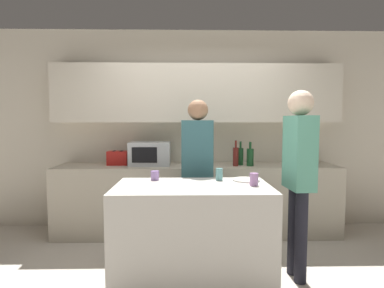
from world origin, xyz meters
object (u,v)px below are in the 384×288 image
at_px(microwave, 150,153).
at_px(bottle_0, 236,156).
at_px(person_left, 299,167).
at_px(bottle_2, 250,157).
at_px(person_center, 198,162).
at_px(bottle_1, 240,156).
at_px(cup_1, 254,179).
at_px(potted_plant, 310,149).
at_px(plate_on_island, 246,180).
at_px(cup_2, 219,174).
at_px(cup_0, 155,175).
at_px(toaster, 118,158).

xyz_separation_m(microwave, bottle_0, (1.10, -0.13, -0.03)).
bearing_deg(person_left, bottle_2, 8.27).
relative_size(microwave, person_center, 0.31).
xyz_separation_m(bottle_1, cup_1, (-0.11, -1.24, -0.07)).
height_order(bottle_2, person_center, person_center).
xyz_separation_m(potted_plant, plate_on_island, (-1.05, -1.06, -0.19)).
relative_size(cup_2, person_center, 0.07).
height_order(bottle_2, cup_1, bottle_2).
xyz_separation_m(microwave, bottle_2, (1.28, -0.13, -0.03)).
relative_size(bottle_2, cup_2, 2.66).
height_order(bottle_2, cup_2, bottle_2).
distance_m(plate_on_island, cup_0, 0.88).
xyz_separation_m(bottle_2, cup_2, (-0.49, -0.90, -0.06)).
relative_size(toaster, cup_2, 2.26).
bearing_deg(potted_plant, cup_2, -141.67).
relative_size(potted_plant, bottle_1, 1.29).
distance_m(plate_on_island, person_left, 0.50).
xyz_separation_m(bottle_1, bottle_2, (0.11, -0.09, -0.00)).
relative_size(bottle_0, person_left, 0.19).
xyz_separation_m(bottle_2, cup_0, (-1.12, -0.88, -0.08)).
bearing_deg(cup_1, plate_on_island, 96.20).
relative_size(person_left, person_center, 1.03).
xyz_separation_m(bottle_0, plate_on_island, (-0.05, -0.92, -0.12)).
relative_size(toaster, bottle_1, 0.85).
distance_m(bottle_1, plate_on_island, 1.03).
relative_size(microwave, person_left, 0.30).
distance_m(person_left, person_center, 1.07).
bearing_deg(cup_2, plate_on_island, -5.30).
height_order(bottle_0, bottle_2, bottle_0).
distance_m(cup_0, person_center, 0.58).
xyz_separation_m(toaster, person_left, (1.92, -1.21, 0.06)).
bearing_deg(cup_2, toaster, 139.38).
xyz_separation_m(bottle_1, cup_0, (-1.01, -0.97, -0.08)).
bearing_deg(toaster, microwave, -0.21).
bearing_deg(bottle_2, bottle_0, -178.83).
xyz_separation_m(toaster, cup_2, (1.21, -1.04, -0.04)).
bearing_deg(person_left, plate_on_island, 69.16).
bearing_deg(person_left, cup_1, 97.27).
bearing_deg(person_center, person_left, 154.21).
bearing_deg(plate_on_island, person_left, -17.73).
relative_size(potted_plant, bottle_0, 1.21).
height_order(plate_on_island, cup_0, cup_0).
bearing_deg(bottle_1, cup_1, -94.89).
xyz_separation_m(microwave, toaster, (-0.42, 0.00, -0.06)).
distance_m(toaster, bottle_0, 1.52).
relative_size(bottle_1, plate_on_island, 1.18).
bearing_deg(person_left, potted_plant, -29.58).
bearing_deg(bottle_2, cup_1, -100.52).
distance_m(potted_plant, bottle_2, 0.83).
bearing_deg(microwave, cup_0, -80.84).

